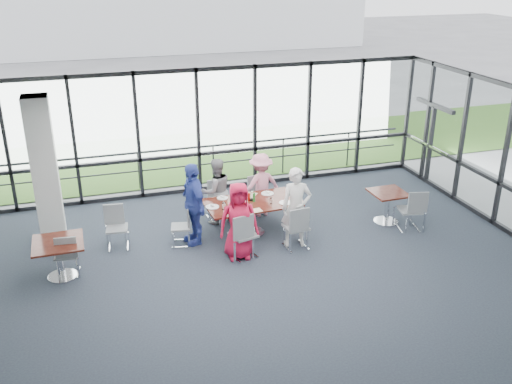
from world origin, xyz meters
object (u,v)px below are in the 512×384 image
object	(u,v)px
chair_spare_la	(66,255)
chair_spare_lb	(117,228)
diner_far_right	(261,185)
diner_near_right	(296,208)
chair_main_nr	(296,227)
diner_near_left	(239,221)
chair_main_nl	(243,235)
chair_main_fr	(256,197)
structural_column	(45,173)
chair_main_end	(181,227)
side_table_left	(58,247)
side_table_right	(388,197)
chair_main_fl	(216,201)
diner_end	(193,204)
main_table	(252,207)
chair_spare_r	(410,210)
diner_far_left	(216,191)

from	to	relation	value
chair_spare_la	chair_spare_lb	bearing A→B (deg)	45.52
diner_far_right	chair_spare_lb	size ratio (longest dim) A/B	1.70
diner_near_right	chair_main_nr	bearing A→B (deg)	-97.92
diner_near_left	chair_main_nl	size ratio (longest dim) A/B	1.64
chair_main_fr	structural_column	bearing A→B (deg)	-10.52
chair_main_fr	chair_main_end	size ratio (longest dim) A/B	1.08
side_table_left	diner_far_right	xyz separation A→B (m)	(4.50, 1.58, 0.12)
structural_column	chair_spare_la	xyz separation A→B (m)	(0.26, -1.44, -1.17)
side_table_right	chair_main_fr	distance (m)	3.06
chair_spare_la	diner_near_right	bearing A→B (deg)	4.36
diner_near_left	chair_main_nr	world-z (taller)	diner_near_left
chair_main_fl	diner_end	bearing A→B (deg)	46.22
main_table	diner_far_right	distance (m)	1.00
side_table_right	chair_spare_la	world-z (taller)	chair_spare_la
diner_near_left	chair_main_end	size ratio (longest dim) A/B	1.98
chair_main_nr	chair_spare_la	xyz separation A→B (m)	(-4.58, 0.28, -0.05)
side_table_right	chair_main_fl	distance (m)	3.94
main_table	chair_main_fl	distance (m)	1.16
side_table_right	chair_spare_r	distance (m)	0.58
structural_column	diner_near_left	xyz separation A→B (m)	(3.60, -1.75, -0.79)
main_table	chair_spare_lb	xyz separation A→B (m)	(-2.89, 0.18, -0.19)
diner_far_right	chair_spare_la	size ratio (longest dim) A/B	1.77
chair_main_nl	chair_main_fr	xyz separation A→B (m)	(0.86, 1.93, -0.05)
diner_end	chair_main_fl	xyz separation A→B (m)	(0.74, 1.04, -0.46)
structural_column	diner_far_left	xyz separation A→B (m)	(3.56, -0.02, -0.83)
diner_far_right	chair_spare_r	xyz separation A→B (m)	(2.92, -1.75, -0.28)
diner_end	chair_main_nl	distance (m)	1.31
diner_near_left	diner_far_left	xyz separation A→B (m)	(-0.04, 1.73, -0.03)
side_table_left	chair_main_fl	size ratio (longest dim) A/B	1.08
diner_near_left	diner_end	bearing A→B (deg)	134.58
diner_near_left	diner_end	world-z (taller)	diner_end
side_table_right	diner_end	size ratio (longest dim) A/B	0.44
chair_spare_lb	chair_main_nr	bearing A→B (deg)	169.76
chair_main_nl	chair_main_end	distance (m)	1.44
side_table_left	diner_far_right	world-z (taller)	diner_far_right
diner_near_right	chair_main_fl	distance (m)	2.25
diner_far_left	side_table_left	bearing A→B (deg)	12.74
side_table_left	diner_near_right	world-z (taller)	diner_near_right
diner_near_right	diner_far_right	size ratio (longest dim) A/B	1.13
chair_main_fl	diner_near_right	bearing A→B (deg)	117.26
chair_main_nl	chair_main_nr	bearing A→B (deg)	-11.93
main_table	diner_far_right	size ratio (longest dim) A/B	1.37
diner_near_right	chair_main_end	world-z (taller)	diner_near_right
diner_far_right	chair_main_fl	size ratio (longest dim) A/B	1.75
chair_main_fr	main_table	bearing A→B (deg)	55.60
diner_end	chair_spare_la	size ratio (longest dim) A/B	2.09
chair_main_nl	chair_main_end	xyz separation A→B (m)	(-1.11, 0.91, -0.08)
chair_main_nl	chair_spare_lb	bearing A→B (deg)	140.45
structural_column	chair_main_end	xyz separation A→B (m)	(2.57, -0.86, -1.19)
structural_column	side_table_right	xyz separation A→B (m)	(7.29, -1.18, -0.98)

